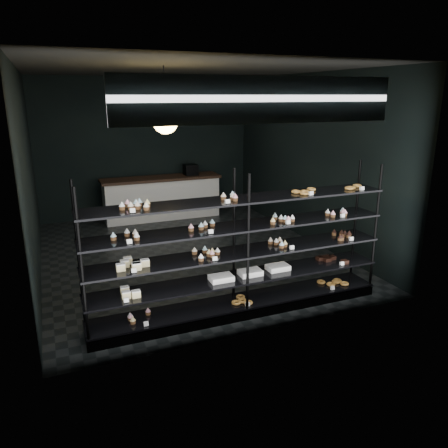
% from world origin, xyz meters
% --- Properties ---
extents(room, '(5.01, 6.01, 3.20)m').
position_xyz_m(room, '(0.00, 0.00, 1.60)').
color(room, black).
rests_on(room, ground).
extents(display_shelf, '(4.00, 0.50, 1.91)m').
position_xyz_m(display_shelf, '(-0.05, -2.45, 0.63)').
color(display_shelf, black).
rests_on(display_shelf, room).
extents(signage, '(3.30, 0.05, 0.50)m').
position_xyz_m(signage, '(0.00, -2.93, 2.75)').
color(signage, '#0D2145').
rests_on(signage, room).
extents(pendant_lamp, '(0.35, 0.35, 0.91)m').
position_xyz_m(pendant_lamp, '(-0.63, -1.19, 2.45)').
color(pendant_lamp, black).
rests_on(pendant_lamp, room).
extents(service_counter, '(2.75, 0.65, 1.23)m').
position_xyz_m(service_counter, '(0.20, 2.50, 0.50)').
color(service_counter, silver).
rests_on(service_counter, room).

